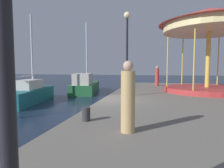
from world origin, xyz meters
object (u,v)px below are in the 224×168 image
bollard_center (131,84)px  sailboat_green (85,85)px  lamp_post_mid_promenade (127,39)px  person_by_the_water (157,77)px  person_near_carousel (128,99)px  sailboat_teal (27,94)px  bollard_north (86,114)px  carousel (209,30)px

bollard_center → sailboat_green: bearing=167.1°
lamp_post_mid_promenade → bollard_center: 6.69m
person_by_the_water → lamp_post_mid_promenade: bearing=-104.6°
person_by_the_water → bollard_center: bearing=-162.0°
person_near_carousel → person_by_the_water: (0.91, 12.72, 0.02)m
sailboat_teal → bollard_north: 9.08m
bollard_center → bollard_north: bearing=-90.0°
person_near_carousel → person_by_the_water: size_ratio=0.97×
carousel → lamp_post_mid_promenade: 5.88m
carousel → person_near_carousel: carousel is taller
sailboat_teal → person_by_the_water: size_ratio=3.54×
lamp_post_mid_promenade → bollard_north: lamp_post_mid_promenade is taller
sailboat_teal → lamp_post_mid_promenade: 7.81m
person_by_the_water → carousel: bearing=-49.0°
sailboat_teal → carousel: bearing=10.0°
sailboat_green → sailboat_teal: bearing=-108.2°
sailboat_green → person_near_carousel: 14.32m
bollard_center → person_near_carousel: bearing=-83.7°
sailboat_teal → person_by_the_water: (8.76, 5.72, 1.00)m
sailboat_green → lamp_post_mid_promenade: size_ratio=1.53×
sailboat_green → person_by_the_water: bearing=-2.7°
carousel → lamp_post_mid_promenade: size_ratio=1.40×
bollard_north → person_near_carousel: person_near_carousel is taller
bollard_north → carousel: bearing=57.4°
lamp_post_mid_promenade → sailboat_green: bearing=125.4°
person_near_carousel → person_by_the_water: person_by_the_water is taller
person_near_carousel → carousel: bearing=66.0°
lamp_post_mid_promenade → bollard_north: size_ratio=11.43×
bollard_center → person_by_the_water: (2.23, 0.72, 0.62)m
sailboat_teal → sailboat_green: 6.36m
sailboat_teal → carousel: sailboat_teal is taller
sailboat_green → bollard_center: bearing=-12.9°
carousel → bollard_north: bearing=-122.6°
carousel → person_by_the_water: size_ratio=3.64×
bollard_center → person_by_the_water: 2.42m
sailboat_green → bollard_center: (4.54, -1.04, 0.29)m
bollard_center → bollard_north: size_ratio=1.00×
sailboat_green → bollard_north: bearing=-69.7°
bollard_center → person_by_the_water: size_ratio=0.23×
sailboat_teal → bollard_north: bearing=-43.8°
sailboat_teal → lamp_post_mid_promenade: (7.01, -1.01, 3.28)m
carousel → bollard_center: (-5.37, 2.90, -3.82)m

